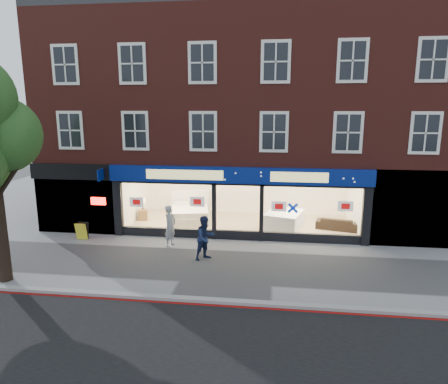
% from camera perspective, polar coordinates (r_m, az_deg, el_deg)
% --- Properties ---
extents(ground, '(120.00, 120.00, 0.00)m').
position_cam_1_polar(ground, '(15.18, 0.84, -10.49)').
color(ground, gray).
rests_on(ground, ground).
extents(kerb_line, '(60.00, 0.10, 0.01)m').
position_cam_1_polar(kerb_line, '(12.40, -0.83, -15.94)').
color(kerb_line, '#8C0A07').
rests_on(kerb_line, ground).
extents(kerb_stone, '(60.00, 0.25, 0.12)m').
position_cam_1_polar(kerb_stone, '(12.55, -0.70, -15.30)').
color(kerb_stone, gray).
rests_on(kerb_stone, ground).
extents(showroom_floor, '(11.00, 4.50, 0.10)m').
position_cam_1_polar(showroom_floor, '(20.09, 2.52, -4.63)').
color(showroom_floor, tan).
rests_on(showroom_floor, ground).
extents(building, '(19.00, 8.26, 10.30)m').
position_cam_1_polar(building, '(20.94, 3.05, 14.38)').
color(building, maroon).
rests_on(building, ground).
extents(display_bed, '(2.38, 2.71, 1.35)m').
position_cam_1_polar(display_bed, '(20.62, -4.90, -3.00)').
color(display_bed, silver).
rests_on(display_bed, showroom_floor).
extents(bedside_table, '(0.55, 0.55, 0.55)m').
position_cam_1_polar(bedside_table, '(21.03, -11.48, -3.19)').
color(bedside_table, brown).
rests_on(bedside_table, showroom_floor).
extents(mattress_stack, '(2.06, 2.34, 0.78)m').
position_cam_1_polar(mattress_stack, '(19.49, 8.54, -3.95)').
color(mattress_stack, white).
rests_on(mattress_stack, showroom_floor).
extents(sofa, '(2.07, 1.21, 0.57)m').
position_cam_1_polar(sofa, '(19.80, 15.86, -4.34)').
color(sofa, black).
rests_on(sofa, showroom_floor).
extents(a_board, '(0.52, 0.35, 0.78)m').
position_cam_1_polar(a_board, '(19.00, -19.61, -5.27)').
color(a_board, yellow).
rests_on(a_board, ground).
extents(pedestrian_grey, '(0.60, 0.75, 1.77)m').
position_cam_1_polar(pedestrian_grey, '(17.08, -7.69, -4.85)').
color(pedestrian_grey, '#9DA0A4').
rests_on(pedestrian_grey, ground).
extents(pedestrian_blue, '(1.06, 1.06, 1.73)m').
position_cam_1_polar(pedestrian_blue, '(15.54, -2.69, -6.55)').
color(pedestrian_blue, '#182243').
rests_on(pedestrian_blue, ground).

